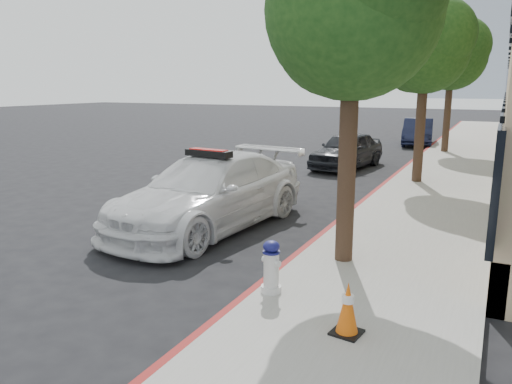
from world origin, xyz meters
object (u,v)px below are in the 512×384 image
at_px(fire_hydrant, 271,267).
at_px(traffic_cone, 348,308).
at_px(police_car, 209,192).
at_px(parked_car_mid, 347,150).
at_px(parked_car_far, 418,132).

xyz_separation_m(fire_hydrant, traffic_cone, (1.35, -0.73, -0.05)).
distance_m(police_car, traffic_cone, 5.58).
xyz_separation_m(police_car, fire_hydrant, (2.84, -2.94, -0.27)).
relative_size(police_car, parked_car_mid, 1.41).
xyz_separation_m(police_car, traffic_cone, (4.19, -3.68, -0.33)).
relative_size(parked_car_mid, parked_car_far, 0.97).
bearing_deg(traffic_cone, parked_car_far, 96.50).
xyz_separation_m(parked_car_mid, traffic_cone, (3.73, -12.90, -0.21)).
distance_m(parked_car_far, traffic_cone, 22.05).
height_order(police_car, traffic_cone, police_car).
relative_size(fire_hydrant, traffic_cone, 1.18).
height_order(fire_hydrant, traffic_cone, fire_hydrant).
distance_m(fire_hydrant, traffic_cone, 1.54).
relative_size(parked_car_mid, fire_hydrant, 5.21).
xyz_separation_m(parked_car_far, traffic_cone, (2.50, -21.90, -0.21)).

